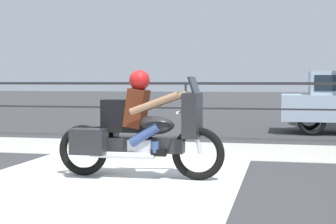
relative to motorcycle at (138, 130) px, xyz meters
The scene contains 5 objects.
ground_plane 0.78m from the motorcycle, 124.33° to the right, with size 120.00×120.00×0.00m, color #38383A.
sidewalk_band 3.16m from the motorcycle, 94.11° to the left, with size 44.00×2.40×0.01m, color #B7B2A8.
crosswalk_band 0.93m from the motorcycle, 126.47° to the right, with size 3.66×6.00×0.01m, color silver.
fence_railing 4.80m from the motorcycle, 92.65° to the left, with size 36.00×0.05×1.33m.
motorcycle is the anchor object (origin of this frame).
Camera 1 is at (2.17, -6.55, 1.35)m, focal length 55.00 mm.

